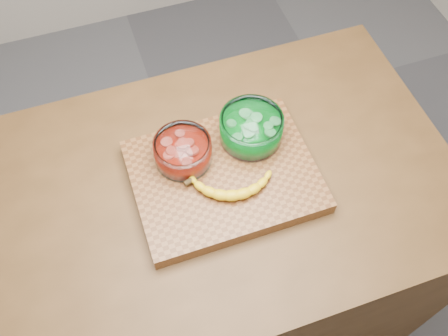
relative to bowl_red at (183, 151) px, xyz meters
name	(u,v)px	position (x,y,z in m)	size (l,w,h in m)	color
ground	(224,293)	(0.08, -0.07, -0.97)	(3.50, 3.50, 0.00)	#56565A
counter	(224,250)	(0.08, -0.07, -0.52)	(1.20, 0.80, 0.90)	#4D3117
cutting_board	(224,176)	(0.08, -0.07, -0.05)	(0.45, 0.35, 0.04)	brown
bowl_red	(183,151)	(0.00, 0.00, 0.00)	(0.14, 0.14, 0.07)	white
bowl_green	(251,128)	(0.18, 0.01, 0.00)	(0.16, 0.16, 0.08)	white
banana	(232,182)	(0.09, -0.11, -0.02)	(0.23, 0.13, 0.03)	gold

